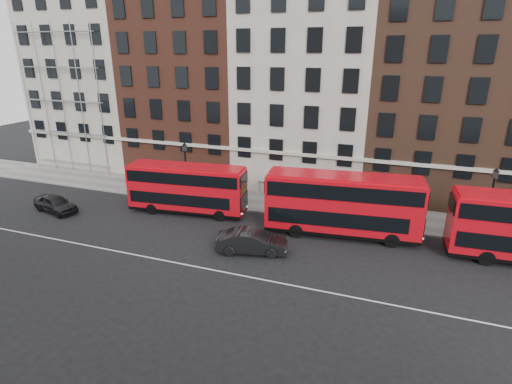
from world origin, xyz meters
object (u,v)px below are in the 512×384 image
(bus_c, at_px, (342,204))
(car_rear, at_px, (55,203))
(bus_b, at_px, (186,188))
(car_front, at_px, (252,242))

(bus_c, distance_m, car_rear, 24.25)
(bus_b, height_order, bus_c, bus_c)
(bus_c, xyz_separation_m, car_rear, (-23.90, -3.69, -1.80))
(bus_c, relative_size, car_front, 2.37)
(car_rear, bearing_deg, bus_b, -58.75)
(car_front, bearing_deg, bus_c, -62.19)
(bus_b, bearing_deg, car_front, -38.07)
(bus_b, height_order, car_front, bus_b)
(car_front, bearing_deg, car_rear, 72.14)
(bus_c, bearing_deg, bus_b, 173.79)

